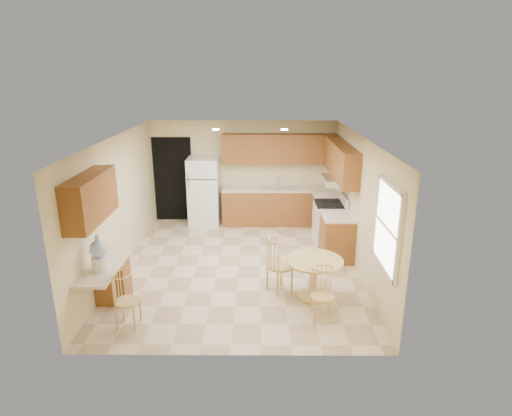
{
  "coord_description": "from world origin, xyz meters",
  "views": [
    {
      "loc": [
        0.37,
        -7.59,
        3.63
      ],
      "look_at": [
        0.33,
        0.3,
        1.09
      ],
      "focal_mm": 30.0,
      "sensor_mm": 36.0,
      "label": 1
    }
  ],
  "objects_px": {
    "refrigerator": "(204,192)",
    "water_crock": "(99,254)",
    "dining_table": "(314,273)",
    "stove": "(329,223)",
    "chair_table_b": "(323,292)",
    "chair_desk": "(125,297)",
    "chair_table_a": "(280,262)"
  },
  "relations": [
    {
      "from": "refrigerator",
      "to": "chair_table_b",
      "type": "relative_size",
      "value": 1.98
    },
    {
      "from": "refrigerator",
      "to": "stove",
      "type": "relative_size",
      "value": 1.52
    },
    {
      "from": "refrigerator",
      "to": "dining_table",
      "type": "distance_m",
      "value": 4.27
    },
    {
      "from": "refrigerator",
      "to": "dining_table",
      "type": "xyz_separation_m",
      "value": [
        2.24,
        -3.62,
        -0.37
      ]
    },
    {
      "from": "chair_table_a",
      "to": "chair_desk",
      "type": "relative_size",
      "value": 1.14
    },
    {
      "from": "stove",
      "to": "chair_desk",
      "type": "bearing_deg",
      "value": -136.39
    },
    {
      "from": "refrigerator",
      "to": "stove",
      "type": "height_order",
      "value": "refrigerator"
    },
    {
      "from": "stove",
      "to": "chair_desk",
      "type": "relative_size",
      "value": 1.3
    },
    {
      "from": "chair_desk",
      "to": "refrigerator",
      "type": "bearing_deg",
      "value": 175.96
    },
    {
      "from": "chair_desk",
      "to": "water_crock",
      "type": "xyz_separation_m",
      "value": [
        -0.45,
        0.38,
        0.51
      ]
    },
    {
      "from": "refrigerator",
      "to": "water_crock",
      "type": "height_order",
      "value": "refrigerator"
    },
    {
      "from": "chair_table_b",
      "to": "chair_table_a",
      "type": "bearing_deg",
      "value": -58.16
    },
    {
      "from": "dining_table",
      "to": "water_crock",
      "type": "bearing_deg",
      "value": -170.81
    },
    {
      "from": "dining_table",
      "to": "chair_table_b",
      "type": "distance_m",
      "value": 0.73
    },
    {
      "from": "dining_table",
      "to": "chair_table_a",
      "type": "height_order",
      "value": "chair_table_a"
    },
    {
      "from": "dining_table",
      "to": "chair_table_a",
      "type": "bearing_deg",
      "value": 163.93
    },
    {
      "from": "refrigerator",
      "to": "chair_table_b",
      "type": "distance_m",
      "value": 4.93
    },
    {
      "from": "refrigerator",
      "to": "chair_table_b",
      "type": "bearing_deg",
      "value": -62.26
    },
    {
      "from": "refrigerator",
      "to": "chair_desk",
      "type": "xyz_separation_m",
      "value": [
        -0.6,
        -4.53,
        -0.32
      ]
    },
    {
      "from": "chair_desk",
      "to": "chair_table_b",
      "type": "bearing_deg",
      "value": 97.06
    },
    {
      "from": "chair_table_a",
      "to": "stove",
      "type": "bearing_deg",
      "value": 118.75
    },
    {
      "from": "chair_table_b",
      "to": "chair_desk",
      "type": "relative_size",
      "value": 1.0
    },
    {
      "from": "chair_table_b",
      "to": "water_crock",
      "type": "height_order",
      "value": "water_crock"
    },
    {
      "from": "dining_table",
      "to": "water_crock",
      "type": "distance_m",
      "value": 3.38
    },
    {
      "from": "chair_desk",
      "to": "water_crock",
      "type": "relative_size",
      "value": 1.52
    },
    {
      "from": "stove",
      "to": "chair_table_b",
      "type": "distance_m",
      "value": 3.19
    },
    {
      "from": "stove",
      "to": "chair_desk",
      "type": "distance_m",
      "value": 4.8
    },
    {
      "from": "stove",
      "to": "dining_table",
      "type": "relative_size",
      "value": 1.16
    },
    {
      "from": "stove",
      "to": "chair_table_a",
      "type": "relative_size",
      "value": 1.14
    },
    {
      "from": "dining_table",
      "to": "water_crock",
      "type": "xyz_separation_m",
      "value": [
        -3.29,
        -0.53,
        0.56
      ]
    },
    {
      "from": "refrigerator",
      "to": "stove",
      "type": "bearing_deg",
      "value": -22.99
    },
    {
      "from": "chair_table_a",
      "to": "chair_table_b",
      "type": "relative_size",
      "value": 1.14
    }
  ]
}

